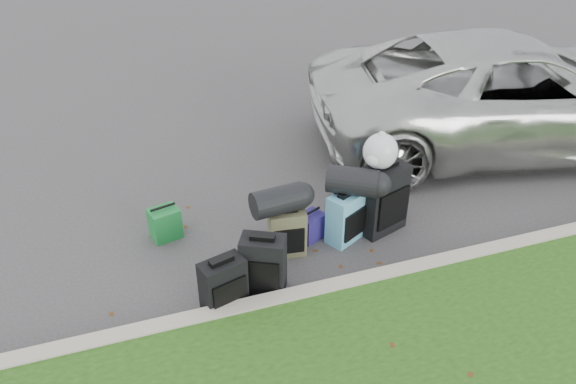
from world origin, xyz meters
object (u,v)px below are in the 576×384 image
object	(u,v)px
suitcase_teal	(345,217)
tote_navy	(311,226)
suitcase_large_black_left	(263,265)
tote_green	(165,223)
suitcase_small_black	(223,284)
suitcase_olive	(287,232)
suitcase_large_black_right	(382,199)
suv	(512,92)

from	to	relation	value
suitcase_teal	tote_navy	xyz separation A→B (m)	(-0.36, 0.16, -0.15)
suitcase_large_black_left	tote_navy	size ratio (longest dim) A/B	2.03
suitcase_large_black_left	tote_green	bearing A→B (deg)	150.29
suitcase_small_black	tote_green	xyz separation A→B (m)	(-0.38, 1.35, -0.09)
suitcase_teal	tote_navy	distance (m)	0.42
tote_navy	suitcase_teal	bearing A→B (deg)	-48.52
tote_green	suitcase_teal	bearing A→B (deg)	-34.37
tote_green	tote_navy	xyz separation A→B (m)	(1.60, -0.56, -0.03)
suitcase_large_black_left	tote_navy	world-z (taller)	suitcase_large_black_left
suitcase_olive	suitcase_large_black_right	xyz separation A→B (m)	(1.20, 0.09, 0.14)
suitcase_teal	tote_green	size ratio (longest dim) A/B	1.63
suitcase_olive	suitcase_small_black	bearing A→B (deg)	-137.24
suitcase_olive	tote_green	xyz separation A→B (m)	(-1.25, 0.74, -0.09)
suitcase_teal	suitcase_small_black	bearing A→B (deg)	173.68
tote_navy	suv	bearing A→B (deg)	-4.43
suitcase_large_black_right	suitcase_small_black	bearing A→B (deg)	-179.74
suitcase_large_black_left	suv	bearing A→B (deg)	51.54
suitcase_large_black_right	tote_navy	xyz separation A→B (m)	(-0.85, 0.09, -0.26)
suitcase_teal	tote_green	world-z (taller)	suitcase_teal
suv	tote_green	bearing A→B (deg)	110.79
suitcase_olive	suitcase_large_black_right	distance (m)	1.21
suitcase_large_black_left	tote_green	distance (m)	1.50
tote_green	suitcase_large_black_right	bearing A→B (deg)	-29.06
suitcase_olive	suitcase_large_black_right	bearing A→B (deg)	11.73
suv	suitcase_teal	distance (m)	3.67
suitcase_large_black_left	suitcase_olive	distance (m)	0.66
suv	tote_navy	distance (m)	3.96
suitcase_small_black	suitcase_large_black_left	bearing A→B (deg)	-2.76
suitcase_small_black	suitcase_large_black_left	xyz separation A→B (m)	(0.44, 0.11, 0.05)
suitcase_olive	tote_navy	world-z (taller)	suitcase_olive
tote_navy	suitcase_olive	bearing A→B (deg)	-177.48
tote_navy	suitcase_large_black_right	bearing A→B (deg)	-30.72
suv	suitcase_small_black	world-z (taller)	suv
suitcase_large_black_right	tote_navy	size ratio (longest dim) A/B	2.64
suitcase_large_black_right	tote_navy	world-z (taller)	suitcase_large_black_right
suitcase_small_black	suitcase_large_black_left	size ratio (longest dim) A/B	0.85
tote_navy	suitcase_small_black	bearing A→B (deg)	-171.58
suitcase_olive	suitcase_large_black_right	size ratio (longest dim) A/B	0.66
suitcase_large_black_left	tote_navy	bearing A→B (deg)	68.47
suv	suitcase_olive	size ratio (longest dim) A/B	10.65
tote_navy	tote_green	bearing A→B (deg)	136.02
suv	tote_green	distance (m)	5.36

